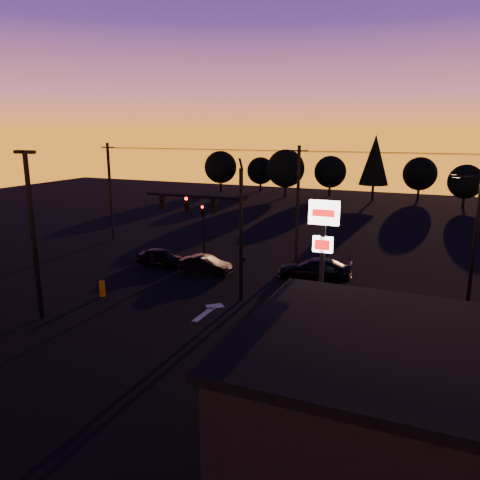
# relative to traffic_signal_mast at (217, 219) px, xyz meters

# --- Properties ---
(ground) EXTENTS (120.00, 120.00, 0.00)m
(ground) POSITION_rel_traffic_signal_mast_xyz_m (0.10, -3.99, -4.94)
(ground) COLOR black
(ground) RESTS_ON ground
(lane_arrow) EXTENTS (1.20, 3.10, 0.01)m
(lane_arrow) POSITION_rel_traffic_signal_mast_xyz_m (0.60, -2.33, -4.93)
(lane_arrow) COLOR beige
(lane_arrow) RESTS_ON ground
(traffic_signal_mast) EXTENTS (6.79, 0.52, 8.58)m
(traffic_signal_mast) POSITION_rel_traffic_signal_mast_xyz_m (0.00, 0.00, 0.00)
(traffic_signal_mast) COLOR black
(traffic_signal_mast) RESTS_ON ground
(secondary_signal) EXTENTS (0.30, 0.31, 4.35)m
(secondary_signal) POSITION_rel_traffic_signal_mast_xyz_m (-4.90, 7.49, -2.07)
(secondary_signal) COLOR black
(secondary_signal) RESTS_ON ground
(parking_lot_light) EXTENTS (1.25, 0.30, 9.14)m
(parking_lot_light) POSITION_rel_traffic_signal_mast_xyz_m (-7.40, -6.99, 0.33)
(parking_lot_light) COLOR black
(parking_lot_light) RESTS_ON ground
(pylon_sign) EXTENTS (1.50, 0.28, 6.80)m
(pylon_sign) POSITION_rel_traffic_signal_mast_xyz_m (7.10, -2.49, -0.02)
(pylon_sign) COLOR black
(pylon_sign) RESTS_ON ground
(streetlight) EXTENTS (1.55, 0.35, 8.00)m
(streetlight) POSITION_rel_traffic_signal_mast_xyz_m (14.01, 1.51, -0.52)
(streetlight) COLOR black
(streetlight) RESTS_ON ground
(utility_pole_0) EXTENTS (1.40, 0.26, 9.00)m
(utility_pole_0) POSITION_rel_traffic_signal_mast_xyz_m (-15.90, 10.01, -0.34)
(utility_pole_0) COLOR black
(utility_pole_0) RESTS_ON ground
(utility_pole_1) EXTENTS (1.40, 0.26, 9.00)m
(utility_pole_1) POSITION_rel_traffic_signal_mast_xyz_m (2.10, 10.01, -0.34)
(utility_pole_1) COLOR black
(utility_pole_1) RESTS_ON ground
(power_wires) EXTENTS (36.00, 1.22, 0.07)m
(power_wires) POSITION_rel_traffic_signal_mast_xyz_m (2.10, 10.01, 3.63)
(power_wires) COLOR black
(power_wires) RESTS_ON ground
(store_building) EXTENTS (12.40, 8.40, 4.25)m
(store_building) POSITION_rel_traffic_signal_mast_xyz_m (13.10, -11.49, -2.78)
(store_building) COLOR black
(store_building) RESTS_ON ground
(bollard) EXTENTS (0.33, 0.33, 0.99)m
(bollard) POSITION_rel_traffic_signal_mast_xyz_m (-6.61, -2.85, -4.44)
(bollard) COLOR #CF8400
(bollard) RESTS_ON ground
(tree_0) EXTENTS (5.36, 5.36, 6.74)m
(tree_0) POSITION_rel_traffic_signal_mast_xyz_m (-21.90, 46.01, -0.88)
(tree_0) COLOR black
(tree_0) RESTS_ON ground
(tree_1) EXTENTS (4.54, 4.54, 5.71)m
(tree_1) POSITION_rel_traffic_signal_mast_xyz_m (-15.90, 49.01, -1.50)
(tree_1) COLOR black
(tree_1) RESTS_ON ground
(tree_2) EXTENTS (5.77, 5.78, 7.26)m
(tree_2) POSITION_rel_traffic_signal_mast_xyz_m (-9.90, 44.01, -0.57)
(tree_2) COLOR black
(tree_2) RESTS_ON ground
(tree_3) EXTENTS (4.95, 4.95, 6.22)m
(tree_3) POSITION_rel_traffic_signal_mast_xyz_m (-3.90, 48.01, -1.19)
(tree_3) COLOR black
(tree_3) RESTS_ON ground
(tree_4) EXTENTS (4.18, 4.18, 9.50)m
(tree_4) POSITION_rel_traffic_signal_mast_xyz_m (3.10, 45.01, 0.99)
(tree_4) COLOR black
(tree_4) RESTS_ON ground
(tree_5) EXTENTS (4.95, 4.95, 6.22)m
(tree_5) POSITION_rel_traffic_signal_mast_xyz_m (9.10, 50.01, -1.19)
(tree_5) COLOR black
(tree_5) RESTS_ON ground
(tree_6) EXTENTS (4.54, 4.54, 5.71)m
(tree_6) POSITION_rel_traffic_signal_mast_xyz_m (15.10, 44.01, -1.50)
(tree_6) COLOR black
(tree_6) RESTS_ON ground
(car_left) EXTENTS (3.87, 1.60, 1.31)m
(car_left) POSITION_rel_traffic_signal_mast_xyz_m (-6.99, 4.44, -4.28)
(car_left) COLOR black
(car_left) RESTS_ON ground
(car_mid) EXTENTS (3.90, 1.42, 1.28)m
(car_mid) POSITION_rel_traffic_signal_mast_xyz_m (-2.94, 4.02, -4.30)
(car_mid) COLOR black
(car_mid) RESTS_ON ground
(car_right) EXTENTS (5.31, 2.63, 1.48)m
(car_right) POSITION_rel_traffic_signal_mast_xyz_m (4.67, 5.68, -4.20)
(car_right) COLOR black
(car_right) RESTS_ON ground
(suv_parked) EXTENTS (3.81, 5.28, 1.34)m
(suv_parked) POSITION_rel_traffic_signal_mast_xyz_m (11.74, -6.81, -4.27)
(suv_parked) COLOR black
(suv_parked) RESTS_ON ground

